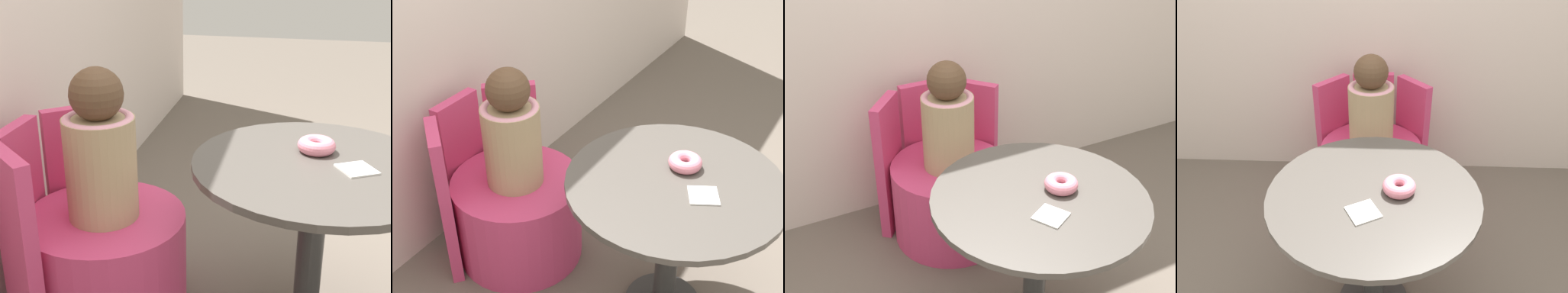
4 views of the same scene
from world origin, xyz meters
The scene contains 6 objects.
round_table centered at (0.09, -0.03, 0.53)m, with size 0.81×0.81×0.66m.
tub_chair centered at (0.05, 0.69, 0.21)m, with size 0.58×0.58×0.41m.
booth_backrest centered at (0.05, 0.93, 0.36)m, with size 0.68×0.25×0.72m.
child_figure centered at (0.05, 0.69, 0.66)m, with size 0.25×0.25×0.53m.
donut centered at (0.19, -0.02, 0.68)m, with size 0.13×0.13×0.05m.
paper_napkin centered at (0.06, -0.15, 0.66)m, with size 0.14×0.14×0.01m.
Camera 4 is at (0.14, -1.15, 1.57)m, focal length 35.00 mm.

